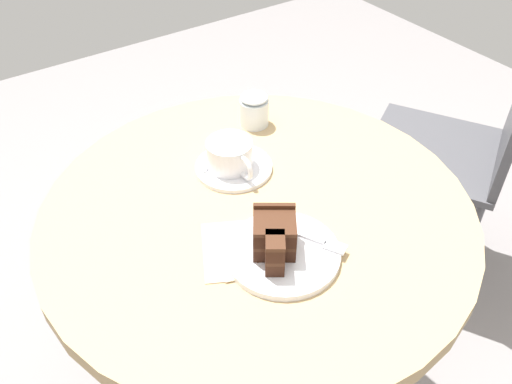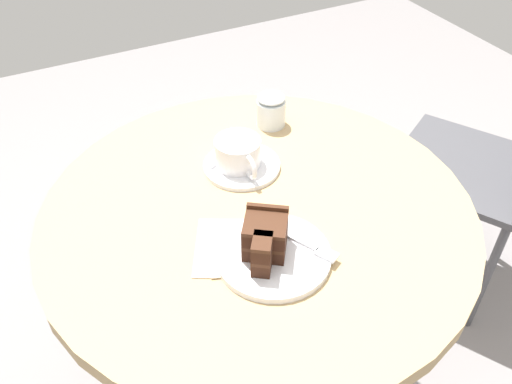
{
  "view_description": "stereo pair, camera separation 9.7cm",
  "coord_description": "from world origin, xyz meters",
  "px_view_note": "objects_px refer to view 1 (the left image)",
  "views": [
    {
      "loc": [
        0.61,
        -0.42,
        1.39
      ],
      "look_at": [
        0.0,
        -0.0,
        0.76
      ],
      "focal_mm": 38.0,
      "sensor_mm": 36.0,
      "label": 1
    },
    {
      "loc": [
        0.66,
        -0.34,
        1.39
      ],
      "look_at": [
        0.0,
        -0.0,
        0.76
      ],
      "focal_mm": 38.0,
      "sensor_mm": 36.0,
      "label": 2
    }
  ],
  "objects_px": {
    "teaspoon": "(217,154)",
    "cake_slice": "(274,237)",
    "cake_plate": "(283,253)",
    "coffee_cup": "(230,154)",
    "napkin": "(248,248)",
    "fork": "(314,239)",
    "cafe_chair": "(477,128)",
    "sugar_pot": "(254,109)",
    "saucer": "(234,167)"
  },
  "relations": [
    {
      "from": "teaspoon",
      "to": "cake_slice",
      "type": "height_order",
      "value": "cake_slice"
    },
    {
      "from": "cake_plate",
      "to": "coffee_cup",
      "type": "bearing_deg",
      "value": 167.57
    },
    {
      "from": "napkin",
      "to": "fork",
      "type": "bearing_deg",
      "value": 59.57
    },
    {
      "from": "fork",
      "to": "cafe_chair",
      "type": "distance_m",
      "value": 0.82
    },
    {
      "from": "coffee_cup",
      "to": "cake_slice",
      "type": "height_order",
      "value": "cake_slice"
    },
    {
      "from": "fork",
      "to": "sugar_pot",
      "type": "xyz_separation_m",
      "value": [
        -0.37,
        0.13,
        0.02
      ]
    },
    {
      "from": "napkin",
      "to": "cafe_chair",
      "type": "distance_m",
      "value": 0.9
    },
    {
      "from": "cake_plate",
      "to": "cafe_chair",
      "type": "height_order",
      "value": "cafe_chair"
    },
    {
      "from": "coffee_cup",
      "to": "cafe_chair",
      "type": "bearing_deg",
      "value": 86.64
    },
    {
      "from": "saucer",
      "to": "sugar_pot",
      "type": "distance_m",
      "value": 0.17
    },
    {
      "from": "coffee_cup",
      "to": "teaspoon",
      "type": "distance_m",
      "value": 0.06
    },
    {
      "from": "cake_slice",
      "to": "napkin",
      "type": "height_order",
      "value": "cake_slice"
    },
    {
      "from": "coffee_cup",
      "to": "napkin",
      "type": "height_order",
      "value": "coffee_cup"
    },
    {
      "from": "saucer",
      "to": "fork",
      "type": "xyz_separation_m",
      "value": [
        0.25,
        -0.0,
        0.01
      ]
    },
    {
      "from": "cake_plate",
      "to": "napkin",
      "type": "distance_m",
      "value": 0.06
    },
    {
      "from": "fork",
      "to": "sugar_pot",
      "type": "relative_size",
      "value": 1.82
    },
    {
      "from": "saucer",
      "to": "cake_plate",
      "type": "height_order",
      "value": "cake_plate"
    },
    {
      "from": "fork",
      "to": "napkin",
      "type": "distance_m",
      "value": 0.11
    },
    {
      "from": "saucer",
      "to": "sugar_pot",
      "type": "xyz_separation_m",
      "value": [
        -0.11,
        0.13,
        0.03
      ]
    },
    {
      "from": "napkin",
      "to": "sugar_pot",
      "type": "distance_m",
      "value": 0.38
    },
    {
      "from": "napkin",
      "to": "sugar_pot",
      "type": "relative_size",
      "value": 2.43
    },
    {
      "from": "saucer",
      "to": "coffee_cup",
      "type": "xyz_separation_m",
      "value": [
        -0.0,
        -0.01,
        0.03
      ]
    },
    {
      "from": "coffee_cup",
      "to": "cafe_chair",
      "type": "relative_size",
      "value": 0.13
    },
    {
      "from": "saucer",
      "to": "fork",
      "type": "height_order",
      "value": "fork"
    },
    {
      "from": "fork",
      "to": "napkin",
      "type": "relative_size",
      "value": 0.75
    },
    {
      "from": "teaspoon",
      "to": "sugar_pot",
      "type": "bearing_deg",
      "value": -10.65
    },
    {
      "from": "teaspoon",
      "to": "cafe_chair",
      "type": "distance_m",
      "value": 0.81
    },
    {
      "from": "cake_slice",
      "to": "cafe_chair",
      "type": "xyz_separation_m",
      "value": [
        -0.19,
        0.84,
        -0.22
      ]
    },
    {
      "from": "sugar_pot",
      "to": "fork",
      "type": "bearing_deg",
      "value": -19.26
    },
    {
      "from": "saucer",
      "to": "coffee_cup",
      "type": "relative_size",
      "value": 1.24
    },
    {
      "from": "saucer",
      "to": "cafe_chair",
      "type": "bearing_deg",
      "value": 86.78
    },
    {
      "from": "saucer",
      "to": "fork",
      "type": "distance_m",
      "value": 0.26
    },
    {
      "from": "teaspoon",
      "to": "fork",
      "type": "xyz_separation_m",
      "value": [
        0.3,
        0.01,
        0.0
      ]
    },
    {
      "from": "fork",
      "to": "cafe_chair",
      "type": "bearing_deg",
      "value": 77.37
    },
    {
      "from": "teaspoon",
      "to": "sugar_pot",
      "type": "relative_size",
      "value": 1.11
    },
    {
      "from": "cake_slice",
      "to": "saucer",
      "type": "bearing_deg",
      "value": 163.01
    },
    {
      "from": "teaspoon",
      "to": "napkin",
      "type": "xyz_separation_m",
      "value": [
        0.25,
        -0.09,
        -0.01
      ]
    },
    {
      "from": "cake_slice",
      "to": "sugar_pot",
      "type": "distance_m",
      "value": 0.4
    },
    {
      "from": "coffee_cup",
      "to": "cake_slice",
      "type": "relative_size",
      "value": 1.14
    },
    {
      "from": "cake_plate",
      "to": "sugar_pot",
      "type": "relative_size",
      "value": 2.5
    },
    {
      "from": "fork",
      "to": "napkin",
      "type": "height_order",
      "value": "fork"
    },
    {
      "from": "sugar_pot",
      "to": "coffee_cup",
      "type": "bearing_deg",
      "value": -50.44
    },
    {
      "from": "coffee_cup",
      "to": "saucer",
      "type": "bearing_deg",
      "value": 69.84
    },
    {
      "from": "saucer",
      "to": "cake_plate",
      "type": "bearing_deg",
      "value": -13.89
    },
    {
      "from": "napkin",
      "to": "sugar_pot",
      "type": "bearing_deg",
      "value": 144.0
    },
    {
      "from": "coffee_cup",
      "to": "sugar_pot",
      "type": "bearing_deg",
      "value": 129.56
    },
    {
      "from": "saucer",
      "to": "teaspoon",
      "type": "relative_size",
      "value": 1.79
    },
    {
      "from": "saucer",
      "to": "teaspoon",
      "type": "xyz_separation_m",
      "value": [
        -0.05,
        -0.01,
        0.01
      ]
    },
    {
      "from": "coffee_cup",
      "to": "sugar_pot",
      "type": "height_order",
      "value": "sugar_pot"
    },
    {
      "from": "saucer",
      "to": "napkin",
      "type": "bearing_deg",
      "value": -26.56
    }
  ]
}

